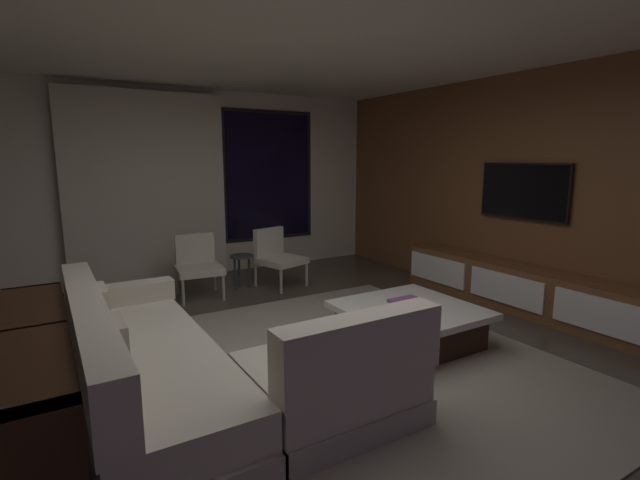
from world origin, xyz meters
name	(u,v)px	position (x,y,z in m)	size (l,w,h in m)	color
floor	(313,370)	(0.00, 0.00, 0.00)	(9.20, 9.20, 0.00)	#473D33
back_wall_with_window	(182,185)	(-0.06, 3.62, 1.34)	(6.60, 0.30, 2.70)	beige
media_wall	(549,192)	(3.06, 0.00, 1.35)	(0.12, 7.80, 2.70)	brown
ceiling	(312,21)	(0.00, 0.00, 2.70)	(8.20, 8.20, 0.00)	beige
area_rug	(355,364)	(0.35, -0.10, 0.01)	(3.20, 3.80, 0.01)	gray
sectional_couch	(193,370)	(-1.00, -0.08, 0.29)	(1.98, 2.50, 0.82)	#B1A997
coffee_table	(409,325)	(1.05, 0.01, 0.19)	(1.16, 1.16, 0.36)	#321C10
book_stack_on_coffee_table	(404,304)	(0.94, -0.03, 0.41)	(0.29, 0.21, 0.11)	#7CB36D
accent_chair_near_window	(277,254)	(0.88, 2.48, 0.43)	(0.68, 0.69, 0.78)	#B2ADA0
accent_chair_by_curtain	(198,262)	(-0.19, 2.55, 0.43)	(0.60, 0.62, 0.78)	#B2ADA0
side_stool	(241,261)	(0.40, 2.56, 0.37)	(0.32, 0.32, 0.46)	#333338
media_console	(521,290)	(2.77, 0.05, 0.25)	(0.46, 3.10, 0.52)	brown
mounted_tv	(523,191)	(2.95, 0.25, 1.35)	(0.05, 1.11, 0.64)	black
console_table_behind_couch	(35,378)	(-1.92, 0.05, 0.42)	(0.40, 2.10, 0.74)	#321C10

